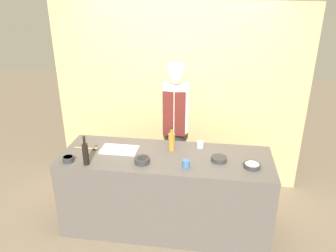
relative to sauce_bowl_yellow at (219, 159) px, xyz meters
The scene contains 14 objects.
ground_plane 1.08m from the sauce_bowl_yellow, behind, with size 14.00×14.00×0.00m, color #756651.
cabinet_wall 1.28m from the sauce_bowl_yellow, 116.52° to the left, with size 3.25×0.18×2.40m.
counter 0.73m from the sauce_bowl_yellow, behind, with size 2.24×0.77×0.89m.
sauce_bowl_yellow is the anchor object (origin of this frame).
sauce_bowl_brown 0.79m from the sauce_bowl_yellow, 168.79° to the right, with size 0.16×0.16×0.06m.
sauce_bowl_orange 1.55m from the sauce_bowl_yellow, behind, with size 0.11×0.11×0.06m.
sauce_bowl_white 0.34m from the sauce_bowl_yellow, 14.54° to the right, with size 0.16×0.16×0.04m.
cutting_board 1.08m from the sauce_bowl_yellow, behind, with size 0.40×0.22×0.02m.
bottle_vinegar 0.55m from the sauce_bowl_yellow, 161.26° to the left, with size 0.07×0.07×0.27m.
bottle_soy 1.35m from the sauce_bowl_yellow, 168.96° to the right, with size 0.06×0.06×0.31m.
cup_blue 0.37m from the sauce_bowl_yellow, 151.40° to the right, with size 0.08×0.08×0.08m.
cup_cream 0.35m from the sauce_bowl_yellow, 126.48° to the left, with size 0.07×0.07×0.08m.
wooden_spoon 1.42m from the sauce_bowl_yellow, behind, with size 0.26×0.05×0.03m.
chef_center 0.91m from the sauce_bowl_yellow, 126.77° to the left, with size 0.34×0.34×1.72m.
Camera 1 is at (0.47, -3.04, 2.54)m, focal length 35.00 mm.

